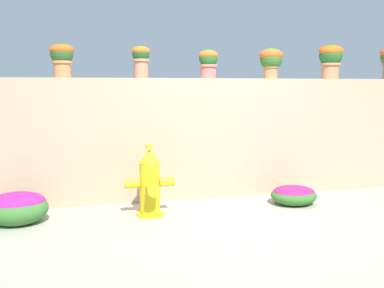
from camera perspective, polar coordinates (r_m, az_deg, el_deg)
name	(u,v)px	position (r m, az deg, el deg)	size (l,w,h in m)	color
ground_plane	(238,222)	(4.69, 6.06, -10.02)	(24.00, 24.00, 0.00)	#A5A18F
stone_wall	(208,138)	(5.62, 2.07, 0.82)	(6.06, 0.36, 1.51)	tan
potted_plant_1	(62,56)	(5.34, -16.60, 10.93)	(0.27, 0.27, 0.40)	#C47E4B
potted_plant_2	(141,58)	(5.39, -6.68, 11.08)	(0.22, 0.22, 0.39)	#B7785B
potted_plant_3	(208,61)	(5.59, 2.15, 10.76)	(0.24, 0.24, 0.36)	#C06C61
potted_plant_4	(271,59)	(5.91, 10.26, 10.79)	(0.31, 0.31, 0.40)	#C17D4A
potted_plant_5	(331,57)	(6.32, 17.63, 10.72)	(0.33, 0.33, 0.47)	tan
fire_hydrant	(150,184)	(4.81, -5.50, -5.24)	(0.54, 0.44, 0.78)	yellow
flower_bush_left	(17,207)	(4.91, -21.80, -7.58)	(0.62, 0.56, 0.34)	#377130
flower_bush_right	(294,194)	(5.45, 13.12, -6.40)	(0.56, 0.50, 0.23)	#336C2A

